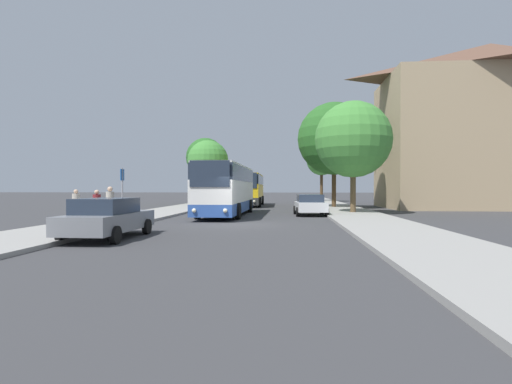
# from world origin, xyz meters

# --- Properties ---
(ground_plane) EXTENTS (300.00, 300.00, 0.00)m
(ground_plane) POSITION_xyz_m (0.00, 0.00, 0.00)
(ground_plane) COLOR #38383A
(ground_plane) RESTS_ON ground
(sidewalk_left) EXTENTS (4.00, 120.00, 0.15)m
(sidewalk_left) POSITION_xyz_m (-7.00, 0.00, 0.07)
(sidewalk_left) COLOR gray
(sidewalk_left) RESTS_ON ground_plane
(sidewalk_right) EXTENTS (4.00, 120.00, 0.15)m
(sidewalk_right) POSITION_xyz_m (7.00, 0.00, 0.07)
(sidewalk_right) COLOR gray
(sidewalk_right) RESTS_ON ground_plane
(building_right_background) EXTENTS (19.00, 10.20, 15.27)m
(building_right_background) POSITION_xyz_m (21.14, 18.06, 7.63)
(building_right_background) COLOR tan
(building_right_background) RESTS_ON ground_plane
(bus_front) EXTENTS (2.81, 11.77, 3.41)m
(bus_front) POSITION_xyz_m (-1.71, 6.60, 1.82)
(bus_front) COLOR #2D519E
(bus_front) RESTS_ON ground_plane
(bus_middle) EXTENTS (2.91, 11.14, 3.34)m
(bus_middle) POSITION_xyz_m (-1.63, 21.61, 1.78)
(bus_middle) COLOR #2D2D2D
(bus_middle) RESTS_ON ground_plane
(parked_car_left_curb) EXTENTS (2.09, 4.70, 1.51)m
(parked_car_left_curb) POSITION_xyz_m (-4.18, -6.25, 0.78)
(parked_car_left_curb) COLOR slate
(parked_car_left_curb) RESTS_ON ground_plane
(parked_car_right_near) EXTENTS (2.29, 4.10, 1.44)m
(parked_car_right_near) POSITION_xyz_m (4.00, 7.14, 0.75)
(parked_car_right_near) COLOR silver
(parked_car_right_near) RESTS_ON ground_plane
(bus_stop_sign) EXTENTS (0.08, 0.45, 2.79)m
(bus_stop_sign) POSITION_xyz_m (-6.22, -0.20, 1.87)
(bus_stop_sign) COLOR gray
(bus_stop_sign) RESTS_ON sidewalk_left
(pedestrian_waiting_near) EXTENTS (0.36, 0.36, 1.80)m
(pedestrian_waiting_near) POSITION_xyz_m (-5.64, -2.90, 1.06)
(pedestrian_waiting_near) COLOR #23232D
(pedestrian_waiting_near) RESTS_ON sidewalk_left
(pedestrian_waiting_far) EXTENTS (0.36, 0.36, 1.65)m
(pedestrian_waiting_far) POSITION_xyz_m (-6.47, -2.52, 0.98)
(pedestrian_waiting_far) COLOR #23232D
(pedestrian_waiting_far) RESTS_ON sidewalk_left
(pedestrian_walking_back) EXTENTS (0.36, 0.36, 1.67)m
(pedestrian_walking_back) POSITION_xyz_m (-8.11, -1.39, 0.99)
(pedestrian_walking_back) COLOR #23232D
(pedestrian_walking_back) RESTS_ON sidewalk_left
(tree_left_near) EXTENTS (4.37, 4.37, 6.85)m
(tree_left_near) POSITION_xyz_m (-6.07, 21.43, 4.80)
(tree_left_near) COLOR #513D23
(tree_left_near) RESTS_ON sidewalk_left
(tree_left_far) EXTENTS (4.63, 4.63, 7.77)m
(tree_left_far) POSITION_xyz_m (-7.49, 26.81, 5.58)
(tree_left_far) COLOR #513D23
(tree_left_far) RESTS_ON sidewalk_left
(tree_right_near) EXTENTS (6.72, 6.72, 9.68)m
(tree_right_near) POSITION_xyz_m (6.71, 16.96, 6.46)
(tree_right_near) COLOR #47331E
(tree_right_near) RESTS_ON sidewalk_right
(tree_right_mid) EXTENTS (4.13, 4.13, 7.64)m
(tree_right_mid) POSITION_xyz_m (7.04, 35.14, 5.69)
(tree_right_mid) COLOR #47331E
(tree_right_mid) RESTS_ON sidewalk_right
(tree_right_far) EXTENTS (5.51, 5.51, 8.01)m
(tree_right_far) POSITION_xyz_m (7.16, 8.75, 5.39)
(tree_right_far) COLOR brown
(tree_right_far) RESTS_ON sidewalk_right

